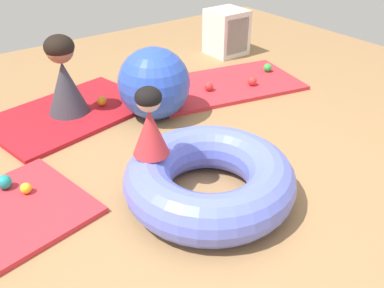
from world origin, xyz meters
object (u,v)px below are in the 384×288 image
play_ball_red_second (252,81)px  play_ball_pink (169,92)px  play_ball_yellow (26,188)px  storage_cube (228,33)px  adult_seated (64,76)px  play_ball_teal (4,182)px  play_ball_orange (102,101)px  exercise_ball_large (154,83)px  play_ball_red (209,86)px  play_ball_green (268,68)px  inflatable_cushion (209,179)px  child_in_red (150,122)px

play_ball_red_second → play_ball_pink: bearing=162.1°
play_ball_yellow → storage_cube: (3.06, 1.45, 0.20)m
adult_seated → play_ball_teal: adult_seated is taller
play_ball_orange → exercise_ball_large: bearing=-51.2°
play_ball_teal → storage_cube: (3.17, 1.31, 0.19)m
play_ball_red → exercise_ball_large: exercise_ball_large is taller
storage_cube → play_ball_green: bearing=-96.1°
inflatable_cushion → play_ball_yellow: bearing=143.2°
play_ball_red_second → storage_cube: bearing=63.5°
play_ball_red → play_ball_yellow: size_ratio=1.19×
adult_seated → play_ball_red_second: (1.82, -0.57, -0.31)m
play_ball_green → play_ball_orange: 1.96m
play_ball_teal → play_ball_red_second: (2.66, 0.30, -0.00)m
play_ball_red → play_ball_yellow: (-2.10, -0.61, -0.01)m
play_ball_yellow → play_ball_red_second: bearing=9.9°
inflatable_cushion → play_ball_yellow: inflatable_cushion is taller
child_in_red → play_ball_pink: size_ratio=5.01×
adult_seated → play_ball_green: (2.24, -0.39, -0.31)m
inflatable_cushion → play_ball_yellow: size_ratio=14.96×
play_ball_red → play_ball_red_second: play_ball_red_second is taller
play_ball_yellow → adult_seated: bearing=54.1°
play_ball_red_second → exercise_ball_large: exercise_ball_large is taller
play_ball_yellow → play_ball_pink: size_ratio=0.82×
play_ball_red → play_ball_orange: size_ratio=0.98×
play_ball_pink → play_ball_green: bearing=-4.3°
storage_cube → adult_seated: bearing=-169.3°
child_in_red → exercise_ball_large: child_in_red is taller
adult_seated → storage_cube: size_ratio=1.32×
play_ball_red → play_ball_yellow: play_ball_red is taller
play_ball_pink → storage_cube: 1.57m
play_ball_pink → play_ball_red: bearing=-15.7°
play_ball_yellow → play_ball_orange: size_ratio=0.83×
inflatable_cushion → storage_cube: size_ratio=2.10×
play_ball_pink → play_ball_orange: size_ratio=1.02×
inflatable_cushion → storage_cube: storage_cube is taller
adult_seated → play_ball_green: 2.29m
child_in_red → adult_seated: 1.50m
play_ball_teal → play_ball_red: bearing=12.0°
play_ball_teal → play_ball_red_second: bearing=6.4°
child_in_red → play_ball_orange: (0.30, 1.42, -0.48)m
play_ball_red → storage_cube: (0.96, 0.84, 0.19)m
adult_seated → play_ball_red: size_ratio=7.93×
play_ball_red → play_ball_pink: (-0.42, 0.12, 0.00)m
exercise_ball_large → play_ball_pink: bearing=35.0°
adult_seated → exercise_ball_large: (0.65, -0.49, -0.07)m
exercise_ball_large → adult_seated: bearing=142.9°
play_ball_red_second → exercise_ball_large: bearing=176.2°
play_ball_red → play_ball_green: same height
play_ball_red → play_ball_red_second: size_ratio=0.95×
child_in_red → exercise_ball_large: bearing=-41.3°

